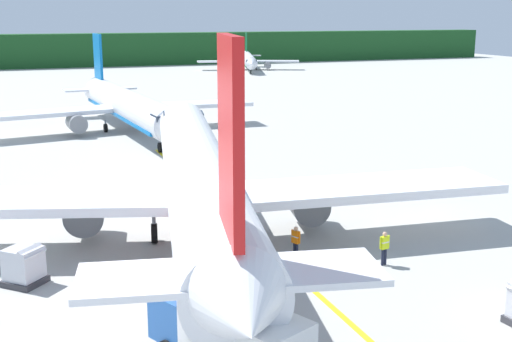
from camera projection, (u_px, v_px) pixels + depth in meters
ground at (211, 135)px, 71.78m from camera, size 240.00×320.00×0.20m
distant_treeline at (94, 50)px, 161.77m from camera, size 216.00×6.00×7.79m
airliner_foreground at (199, 178)px, 38.32m from camera, size 34.47×41.47×11.90m
airliner_mid_apron at (127, 106)px, 72.26m from camera, size 29.33×35.40×10.09m
airliner_far_taxiway at (249, 60)px, 151.39m from camera, size 22.87×27.37×7.97m
service_truck_fuel at (228, 334)px, 23.77m from camera, size 4.72×6.81×2.66m
cargo_container_mid at (24, 266)px, 31.79m from camera, size 2.34×2.34×1.93m
crew_marshaller at (296, 240)px, 35.05m from camera, size 0.38×0.59×1.77m
crew_loader_right at (384, 245)px, 34.18m from camera, size 0.62×0.31×1.78m
apron_guide_line at (273, 254)px, 35.97m from camera, size 0.30×60.00×0.01m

